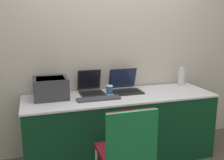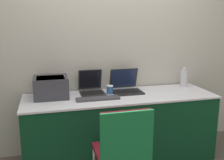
# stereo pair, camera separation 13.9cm
# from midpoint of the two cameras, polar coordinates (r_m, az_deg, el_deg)

# --- Properties ---
(wall_back) EXTENTS (8.00, 0.05, 2.60)m
(wall_back) POSITION_cam_midpoint_polar(r_m,az_deg,el_deg) (3.28, 1.18, 7.10)
(wall_back) COLOR #B7B2A3
(wall_back) RESTS_ON ground_plane
(table) EXTENTS (2.19, 0.68, 0.79)m
(table) POSITION_cam_midpoint_polar(r_m,az_deg,el_deg) (3.15, 3.04, -10.26)
(table) COLOR #0C381E
(table) RESTS_ON ground_plane
(printer) EXTENTS (0.37, 0.34, 0.23)m
(printer) POSITION_cam_midpoint_polar(r_m,az_deg,el_deg) (2.97, -11.87, -1.38)
(printer) COLOR #333338
(printer) RESTS_ON table
(laptop_left) EXTENTS (0.28, 0.33, 0.27)m
(laptop_left) POSITION_cam_midpoint_polar(r_m,az_deg,el_deg) (3.11, -3.18, -1.80)
(laptop_left) COLOR black
(laptop_left) RESTS_ON table
(laptop_right) EXTENTS (0.35, 0.34, 0.27)m
(laptop_right) POSITION_cam_midpoint_polar(r_m,az_deg,el_deg) (3.17, 4.34, -1.50)
(laptop_right) COLOR black
(laptop_right) RESTS_ON table
(external_keyboard) EXTENTS (0.47, 0.13, 0.02)m
(external_keyboard) POSITION_cam_midpoint_polar(r_m,az_deg,el_deg) (2.86, -1.70, -4.06)
(external_keyboard) COLOR #3D3D42
(external_keyboard) RESTS_ON table
(coffee_cup) EXTENTS (0.08, 0.08, 0.10)m
(coffee_cup) POSITION_cam_midpoint_polar(r_m,az_deg,el_deg) (3.07, 0.82, -2.11)
(coffee_cup) COLOR #285699
(coffee_cup) RESTS_ON table
(metal_pitcher) EXTENTS (0.09, 0.09, 0.25)m
(metal_pitcher) POSITION_cam_midpoint_polar(r_m,az_deg,el_deg) (3.56, 16.47, 0.51)
(metal_pitcher) COLOR silver
(metal_pitcher) RESTS_ON table
(chair) EXTENTS (0.46, 0.48, 0.91)m
(chair) POSITION_cam_midpoint_polar(r_m,az_deg,el_deg) (2.38, 4.13, -14.17)
(chair) COLOR maroon
(chair) RESTS_ON ground_plane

